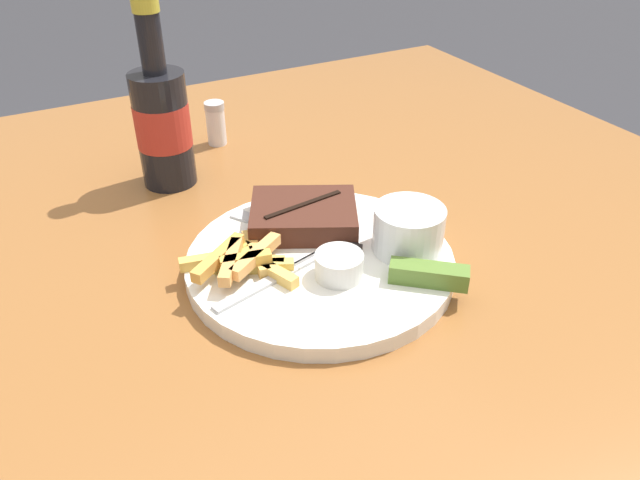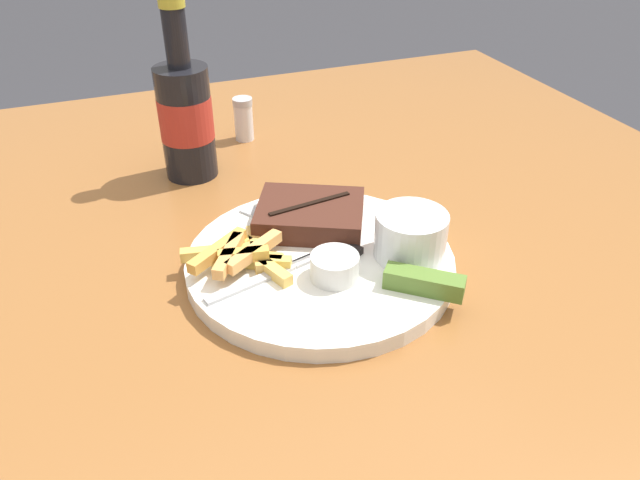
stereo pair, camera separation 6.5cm
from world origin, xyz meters
name	(u,v)px [view 1 (the left image)]	position (x,y,z in m)	size (l,w,h in m)	color
dining_table	(320,321)	(0.00, 0.00, 0.67)	(1.20, 1.24, 0.74)	#935B2D
dinner_plate	(320,263)	(0.00, 0.00, 0.75)	(0.29, 0.29, 0.02)	white
steak_portion	(304,215)	(0.01, 0.06, 0.78)	(0.15, 0.14, 0.03)	#472319
fries_pile	(243,260)	(-0.08, 0.02, 0.77)	(0.11, 0.11, 0.02)	#D9B552
coleslaw_cup	(409,227)	(0.09, -0.03, 0.79)	(0.08, 0.08, 0.05)	white
dipping_sauce_cup	(336,265)	(0.00, -0.04, 0.78)	(0.05, 0.05, 0.03)	silver
pickle_spear	(429,274)	(0.07, -0.09, 0.77)	(0.07, 0.07, 0.02)	#567A2D
fork_utensil	(265,283)	(-0.07, -0.02, 0.76)	(0.13, 0.05, 0.00)	#B7B7BC
knife_utensil	(307,235)	(0.00, 0.04, 0.77)	(0.10, 0.15, 0.01)	#B7B7BC
beer_bottle	(162,122)	(-0.08, 0.27, 0.83)	(0.07, 0.07, 0.24)	black
salt_shaker	(216,123)	(0.02, 0.36, 0.78)	(0.03, 0.03, 0.07)	white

